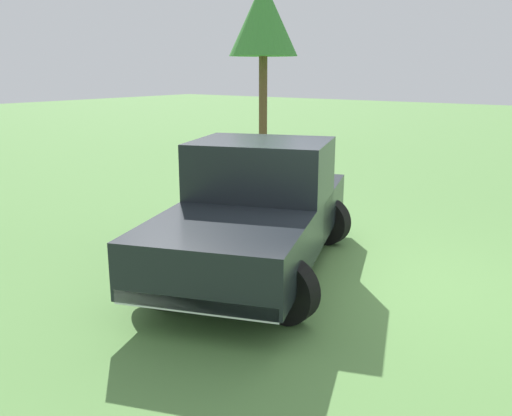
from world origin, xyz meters
name	(u,v)px	position (x,y,z in m)	size (l,w,h in m)	color
ground_plane	(330,274)	(0.00, 0.00, 0.00)	(80.00, 80.00, 0.00)	#5B8C47
pickup_truck	(258,205)	(0.96, 0.36, 0.92)	(3.33, 4.96, 1.79)	black
tree_side	(263,20)	(8.17, -9.82, 4.38)	(2.39, 2.39, 5.68)	brown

